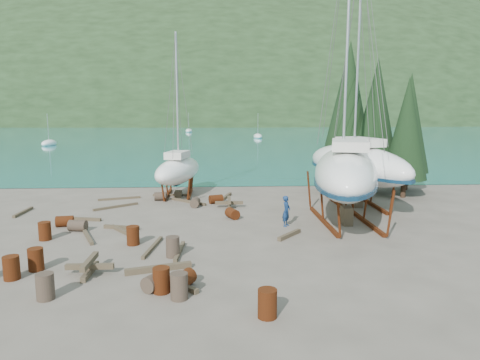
{
  "coord_description": "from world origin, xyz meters",
  "views": [
    {
      "loc": [
        0.8,
        -19.46,
        6.09
      ],
      "look_at": [
        1.94,
        3.0,
        2.49
      ],
      "focal_mm": 32.0,
      "sensor_mm": 36.0,
      "label": 1
    }
  ],
  "objects_px": {
    "small_sailboat_shore": "(178,170)",
    "large_sailboat_near": "(345,172)",
    "large_sailboat_far": "(356,164)",
    "worker": "(286,211)"
  },
  "relations": [
    {
      "from": "small_sailboat_shore",
      "to": "large_sailboat_near",
      "type": "bearing_deg",
      "value": -25.73
    },
    {
      "from": "large_sailboat_far",
      "to": "small_sailboat_shore",
      "type": "height_order",
      "value": "large_sailboat_far"
    },
    {
      "from": "worker",
      "to": "large_sailboat_far",
      "type": "bearing_deg",
      "value": -17.8
    },
    {
      "from": "large_sailboat_far",
      "to": "worker",
      "type": "relative_size",
      "value": 10.15
    },
    {
      "from": "large_sailboat_far",
      "to": "large_sailboat_near",
      "type": "bearing_deg",
      "value": -129.78
    },
    {
      "from": "large_sailboat_far",
      "to": "small_sailboat_shore",
      "type": "distance_m",
      "value": 12.45
    },
    {
      "from": "large_sailboat_near",
      "to": "worker",
      "type": "height_order",
      "value": "large_sailboat_near"
    },
    {
      "from": "large_sailboat_far",
      "to": "small_sailboat_shore",
      "type": "bearing_deg",
      "value": 147.64
    },
    {
      "from": "small_sailboat_shore",
      "to": "large_sailboat_far",
      "type": "bearing_deg",
      "value": -4.01
    },
    {
      "from": "large_sailboat_near",
      "to": "worker",
      "type": "xyz_separation_m",
      "value": [
        -3.32,
        -0.65,
        -2.01
      ]
    }
  ]
}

